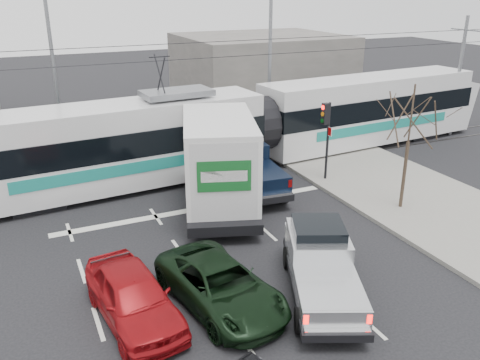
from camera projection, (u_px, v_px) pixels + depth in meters
name	position (u px, v px, depth m)	size (l,w,h in m)	color
ground	(262.00, 282.00, 15.74)	(120.00, 120.00, 0.00)	black
sidewalk_right	(474.00, 226.00, 19.20)	(6.00, 60.00, 0.15)	gray
rails	(168.00, 178.00, 24.23)	(60.00, 1.60, 0.03)	#33302D
building_right	(261.00, 68.00, 39.86)	(12.00, 10.00, 5.00)	slate
bare_tree	(411.00, 119.00, 19.44)	(2.40, 2.40, 5.00)	#47382B
traffic_signal	(326.00, 125.00, 22.78)	(0.44, 0.44, 3.60)	black
street_lamp_near	(267.00, 51.00, 28.62)	(2.38, 0.25, 9.00)	slate
street_lamp_far	(49.00, 58.00, 25.86)	(2.38, 0.25, 9.00)	slate
catenary	(163.00, 97.00, 22.83)	(60.00, 0.20, 7.00)	black
tram	(258.00, 125.00, 25.51)	(28.09, 4.92, 5.71)	silver
silver_pickup	(320.00, 262.00, 15.02)	(3.72, 5.47, 1.89)	black
box_truck	(218.00, 161.00, 20.62)	(4.98, 8.20, 3.88)	black
navy_pickup	(244.00, 163.00, 22.66)	(2.59, 5.78, 2.37)	black
green_car	(220.00, 285.00, 14.39)	(2.18, 4.73, 1.31)	black
red_car	(133.00, 296.00, 13.73)	(1.76, 4.36, 1.49)	maroon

